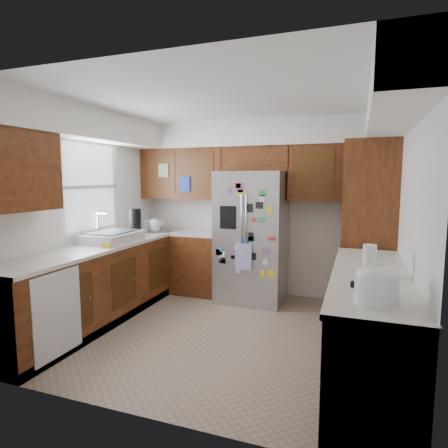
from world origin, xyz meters
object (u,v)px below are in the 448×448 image
(fridge, at_px, (252,237))
(rice_cooker, at_px, (377,283))
(pantry, at_px, (368,230))
(paper_towel, at_px, (369,259))

(fridge, bearing_deg, rice_cooker, -58.78)
(pantry, height_order, fridge, pantry)
(pantry, relative_size, fridge, 1.19)
(pantry, xyz_separation_m, fridge, (-1.50, 0.05, -0.17))
(fridge, relative_size, rice_cooker, 6.35)
(pantry, distance_m, paper_towel, 1.66)
(paper_towel, bearing_deg, rice_cooker, -88.23)
(fridge, distance_m, paper_towel, 2.27)
(rice_cooker, bearing_deg, pantry, 89.99)
(paper_towel, bearing_deg, pantry, 89.18)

